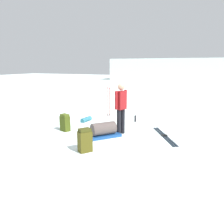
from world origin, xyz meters
name	(u,v)px	position (x,y,z in m)	size (l,w,h in m)	color
ground_plane	(112,132)	(0.00, 0.00, 0.00)	(80.00, 80.00, 0.00)	white
distant_snow_ridge	(170,70)	(-2.62, 26.61, 1.55)	(16.77, 5.00, 3.10)	white
skier_standing	(121,106)	(0.37, -0.11, 0.95)	(0.31, 0.55, 1.70)	black
ski_pair_near	(164,136)	(1.78, 0.20, 0.01)	(1.14, 1.81, 0.05)	black
backpack_large_dark	(65,123)	(-1.54, -0.59, 0.30)	(0.37, 0.32, 0.60)	#3F4B13
backpack_bright	(85,140)	(0.08, -1.98, 0.31)	(0.40, 0.42, 0.64)	#4C4614
ski_poles_planted_near	(119,108)	(0.03, 0.58, 0.73)	(0.21, 0.11, 1.32)	#AABAC8
ski_poles_planted_far	(109,100)	(-1.14, 2.22, 0.72)	(0.15, 0.09, 1.30)	maroon
gear_sled	(104,130)	(0.00, -0.68, 0.22)	(1.05, 1.14, 0.49)	navy
sleeping_mat_rolled	(86,119)	(-1.55, 0.89, 0.09)	(0.18, 0.18, 0.55)	teal
thermos_bottle	(135,119)	(0.31, 1.66, 0.13)	(0.07, 0.07, 0.26)	black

